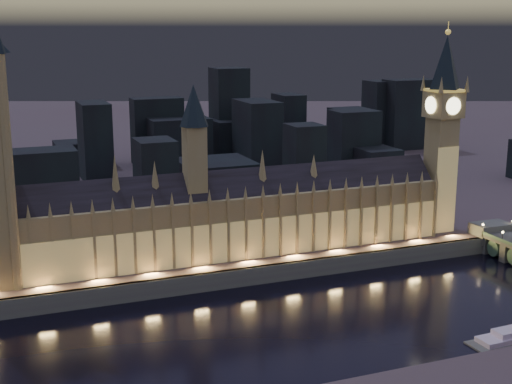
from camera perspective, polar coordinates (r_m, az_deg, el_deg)
name	(u,v)px	position (r m, az deg, el deg)	size (l,w,h in m)	color
ground_plane	(296,319)	(280.09, 3.21, -10.08)	(2000.00, 2000.00, 0.00)	black
north_bank	(90,130)	(768.78, -13.16, 4.82)	(2000.00, 960.00, 8.00)	#4F3A43
embankment_wall	(257,275)	(313.74, 0.08, -6.68)	(2000.00, 2.50, 8.00)	#514D52
palace_of_westminster	(236,215)	(324.93, -1.59, -1.85)	(202.00, 22.20, 78.00)	#968251
elizabeth_tower	(443,117)	(368.87, 14.74, 5.83)	(18.00, 18.00, 104.57)	#968251
city_backdrop	(197,142)	(506.96, -4.78, 4.00)	(441.62, 215.63, 74.28)	black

